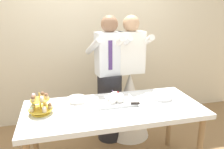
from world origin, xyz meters
The scene contains 8 objects.
rear_wall centered at (0.00, 1.43, 1.45)m, with size 5.20×0.10×2.90m, color beige.
dessert_table centered at (0.00, 0.00, 0.70)m, with size 1.80×0.80×0.78m.
cupcake_stand centered at (-0.71, 0.03, 0.86)m, with size 0.23×0.23×0.21m.
main_cake_tray centered at (0.04, 0.10, 0.81)m, with size 0.43×0.32×0.13m.
plate_stack centered at (0.58, 0.08, 0.81)m, with size 0.21×0.21×0.07m.
round_cake centered at (-0.35, 0.21, 0.80)m, with size 0.24×0.24×0.06m.
person_groom centered at (0.12, 0.68, 0.75)m, with size 0.52×0.55×1.66m.
person_bride centered at (0.41, 0.70, 0.58)m, with size 0.56×0.56×1.66m.
Camera 1 is at (-0.54, -2.04, 1.73)m, focal length 36.30 mm.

